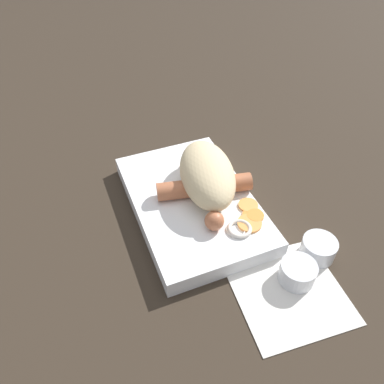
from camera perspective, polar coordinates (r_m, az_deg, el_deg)
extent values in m
plane|color=#33281E|center=(0.60, 0.00, -2.63)|extent=(3.00, 3.00, 0.00)
cube|color=white|center=(0.59, 0.00, -1.69)|extent=(0.27, 0.18, 0.03)
ellipsoid|color=beige|center=(0.57, 2.32, 2.79)|extent=(0.16, 0.11, 0.06)
cylinder|color=#B26642|center=(0.57, 1.85, 0.92)|extent=(0.06, 0.15, 0.03)
sphere|color=#B26642|center=(0.52, 3.43, -4.40)|extent=(0.03, 0.03, 0.03)
sphere|color=#B26642|center=(0.63, 0.53, 5.34)|extent=(0.03, 0.03, 0.03)
cylinder|color=#F99E4C|center=(0.57, 8.56, -2.00)|extent=(0.03, 0.03, 0.00)
cylinder|color=orange|center=(0.55, 9.62, -3.57)|extent=(0.03, 0.03, 0.00)
cylinder|color=orange|center=(0.55, 9.25, -3.54)|extent=(0.04, 0.04, 0.00)
cylinder|color=#F99E4C|center=(0.54, 8.76, -4.73)|extent=(0.04, 0.04, 0.00)
torus|color=silver|center=(0.53, 7.27, -5.57)|extent=(0.03, 0.03, 0.01)
torus|color=silver|center=(0.53, 6.68, -5.76)|extent=(0.03, 0.03, 0.00)
cube|color=white|center=(0.52, 14.57, -14.51)|extent=(0.15, 0.15, 0.00)
cylinder|color=silver|center=(0.52, 15.76, -11.75)|extent=(0.05, 0.05, 0.03)
cylinder|color=white|center=(0.53, 15.58, -12.30)|extent=(0.04, 0.04, 0.01)
cylinder|color=silver|center=(0.55, 18.68, -8.20)|extent=(0.05, 0.05, 0.03)
cylinder|color=maroon|center=(0.56, 18.48, -8.76)|extent=(0.04, 0.04, 0.01)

